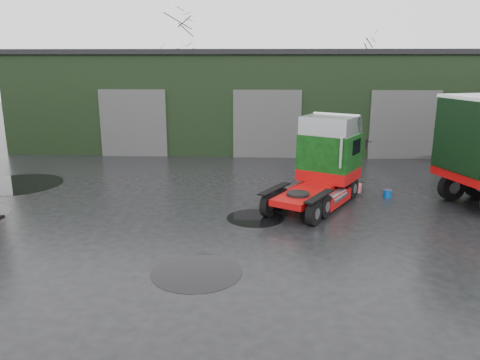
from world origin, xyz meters
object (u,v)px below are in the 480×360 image
object	(u,v)px
hero_tractor	(314,164)
tree_back_a	(179,70)
tree_back_b	(354,81)
warehouse	(267,96)
wash_bucket	(387,194)

from	to	relation	value
hero_tractor	tree_back_a	world-z (taller)	tree_back_a
hero_tractor	tree_back_b	xyz separation A→B (m)	(6.23, 25.66, 1.99)
warehouse	wash_bucket	world-z (taller)	warehouse
tree_back_a	warehouse	bearing A→B (deg)	-51.34
tree_back_a	hero_tractor	bearing A→B (deg)	-69.16
wash_bucket	tree_back_a	world-z (taller)	tree_back_a
hero_tractor	wash_bucket	xyz separation A→B (m)	(3.33, 1.43, -1.60)
wash_bucket	tree_back_b	size ratio (longest dim) A/B	0.05
hero_tractor	tree_back_b	size ratio (longest dim) A/B	0.76
tree_back_a	tree_back_b	world-z (taller)	tree_back_a
warehouse	tree_back_b	world-z (taller)	tree_back_b
warehouse	tree_back_b	size ratio (longest dim) A/B	4.32
warehouse	wash_bucket	bearing A→B (deg)	-70.29
warehouse	hero_tractor	world-z (taller)	warehouse
wash_bucket	tree_back_b	distance (m)	24.67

